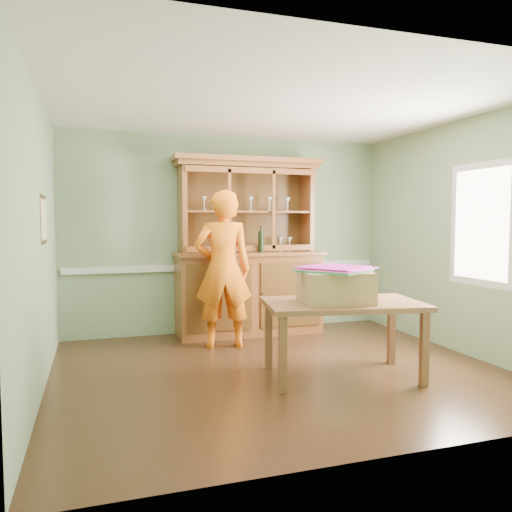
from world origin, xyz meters
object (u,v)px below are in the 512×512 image
object	(u,v)px
cardboard_box	(335,287)
person	(223,269)
dining_table	(343,310)
china_hutch	(248,273)

from	to	relation	value
cardboard_box	person	world-z (taller)	person
dining_table	cardboard_box	bearing A→B (deg)	-149.02
china_hutch	cardboard_box	world-z (taller)	china_hutch
dining_table	cardboard_box	size ratio (longest dim) A/B	2.53
china_hutch	cardboard_box	bearing A→B (deg)	-84.46
china_hutch	person	size ratio (longest dim) A/B	1.25
china_hutch	dining_table	world-z (taller)	china_hutch
china_hutch	cardboard_box	size ratio (longest dim) A/B	3.70
person	china_hutch	bearing A→B (deg)	-121.36
dining_table	person	world-z (taller)	person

